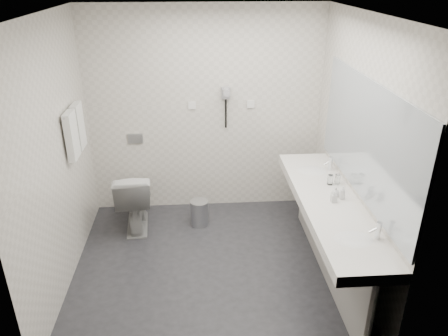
{
  "coord_description": "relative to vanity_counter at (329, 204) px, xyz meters",
  "views": [
    {
      "loc": [
        -0.12,
        -3.66,
        2.83
      ],
      "look_at": [
        0.15,
        0.15,
        1.05
      ],
      "focal_mm": 34.52,
      "sensor_mm": 36.0,
      "label": 1
    }
  ],
  "objects": [
    {
      "name": "mirror",
      "position": [
        0.26,
        0.0,
        0.65
      ],
      "size": [
        0.02,
        2.2,
        1.05
      ],
      "primitive_type": "cube",
      "color": "#B2BCC6",
      "rests_on": "wall_right"
    },
    {
      "name": "wall_left",
      "position": [
        -2.52,
        0.2,
        0.45
      ],
      "size": [
        0.0,
        2.6,
        2.6
      ],
      "primitive_type": "plane",
      "rotation": [
        1.57,
        0.0,
        1.57
      ],
      "color": "silver",
      "rests_on": "floor"
    },
    {
      "name": "basin_far",
      "position": [
        0.0,
        0.65,
        0.04
      ],
      "size": [
        0.4,
        0.31,
        0.05
      ],
      "primitive_type": "ellipsoid",
      "color": "white",
      "rests_on": "vanity_counter"
    },
    {
      "name": "vanity_post_far",
      "position": [
        0.05,
        1.04,
        -0.42
      ],
      "size": [
        0.06,
        0.06,
        0.75
      ],
      "primitive_type": "cylinder",
      "color": "silver",
      "rests_on": "floor"
    },
    {
      "name": "vanity_counter",
      "position": [
        0.0,
        0.0,
        0.0
      ],
      "size": [
        0.55,
        2.2,
        0.1
      ],
      "primitive_type": "cube",
      "color": "white",
      "rests_on": "floor"
    },
    {
      "name": "switch_plate_b",
      "position": [
        -0.57,
        1.49,
        0.55
      ],
      "size": [
        0.09,
        0.02,
        0.09
      ],
      "primitive_type": "cube",
      "color": "white",
      "rests_on": "wall_back"
    },
    {
      "name": "switch_plate_a",
      "position": [
        -1.27,
        1.49,
        0.55
      ],
      "size": [
        0.09,
        0.02,
        0.09
      ],
      "primitive_type": "cube",
      "color": "white",
      "rests_on": "wall_back"
    },
    {
      "name": "towel_rail",
      "position": [
        -2.47,
        0.75,
        0.75
      ],
      "size": [
        0.02,
        0.62,
        0.02
      ],
      "primitive_type": "cylinder",
      "rotation": [
        1.57,
        0.0,
        0.0
      ],
      "color": "silver",
      "rests_on": "wall_left"
    },
    {
      "name": "towel_far",
      "position": [
        -2.46,
        0.89,
        0.53
      ],
      "size": [
        0.07,
        0.24,
        0.48
      ],
      "primitive_type": "cube",
      "color": "white",
      "rests_on": "towel_rail"
    },
    {
      "name": "glass_right",
      "position": [
        0.09,
        0.32,
        0.1
      ],
      "size": [
        0.07,
        0.07,
        0.1
      ],
      "primitive_type": "cylinder",
      "rotation": [
        0.0,
        0.0,
        0.29
      ],
      "color": "silver",
      "rests_on": "vanity_counter"
    },
    {
      "name": "soap_bottle_c",
      "position": [
        0.12,
        0.01,
        0.12
      ],
      "size": [
        0.05,
        0.05,
        0.13
      ],
      "primitive_type": "imported",
      "rotation": [
        0.0,
        0.0,
        0.02
      ],
      "color": "white",
      "rests_on": "vanity_counter"
    },
    {
      "name": "dryer_cord",
      "position": [
        -0.88,
        1.46,
        0.45
      ],
      "size": [
        0.02,
        0.02,
        0.35
      ],
      "primitive_type": "cylinder",
      "color": "black",
      "rests_on": "dryer_cradle"
    },
    {
      "name": "wall_back",
      "position": [
        -1.12,
        1.5,
        0.45
      ],
      "size": [
        2.8,
        0.0,
        2.8
      ],
      "primitive_type": "plane",
      "rotation": [
        1.57,
        0.0,
        0.0
      ],
      "color": "silver",
      "rests_on": "floor"
    },
    {
      "name": "pedal_bin",
      "position": [
        -1.22,
        1.0,
        -0.65
      ],
      "size": [
        0.27,
        0.27,
        0.3
      ],
      "primitive_type": "cylinder",
      "rotation": [
        0.0,
        0.0,
        0.31
      ],
      "color": "#B2B5BA",
      "rests_on": "floor"
    },
    {
      "name": "basin_near",
      "position": [
        0.0,
        -0.65,
        0.04
      ],
      "size": [
        0.4,
        0.31,
        0.05
      ],
      "primitive_type": "ellipsoid",
      "color": "white",
      "rests_on": "vanity_counter"
    },
    {
      "name": "soap_bottle_a",
      "position": [
        0.02,
        -0.04,
        0.11
      ],
      "size": [
        0.05,
        0.05,
        0.11
      ],
      "primitive_type": "imported",
      "rotation": [
        0.0,
        0.0,
        0.06
      ],
      "color": "white",
      "rests_on": "vanity_counter"
    },
    {
      "name": "bin_lid",
      "position": [
        -1.22,
        1.0,
        -0.49
      ],
      "size": [
        0.22,
        0.22,
        0.02
      ],
      "primitive_type": "cylinder",
      "color": "#B2B5BA",
      "rests_on": "pedal_bin"
    },
    {
      "name": "dryer_cradle",
      "position": [
        -0.88,
        1.47,
        0.7
      ],
      "size": [
        0.1,
        0.04,
        0.14
      ],
      "primitive_type": "cube",
      "color": "#9A999F",
      "rests_on": "wall_back"
    },
    {
      "name": "flush_plate",
      "position": [
        -1.98,
        1.49,
        0.15
      ],
      "size": [
        0.18,
        0.02,
        0.12
      ],
      "primitive_type": "cube",
      "color": "#B2B5BA",
      "rests_on": "wall_back"
    },
    {
      "name": "vanity_post_near",
      "position": [
        0.05,
        -1.04,
        -0.42
      ],
      "size": [
        0.06,
        0.06,
        0.75
      ],
      "primitive_type": "cylinder",
      "color": "silver",
      "rests_on": "floor"
    },
    {
      "name": "glass_left",
      "position": [
        0.17,
        0.32,
        0.1
      ],
      "size": [
        0.07,
        0.07,
        0.1
      ],
      "primitive_type": "cylinder",
      "rotation": [
        0.0,
        0.0,
        0.26
      ],
      "color": "silver",
      "rests_on": "vanity_counter"
    },
    {
      "name": "ceiling",
      "position": [
        -1.12,
        0.2,
        1.7
      ],
      "size": [
        2.8,
        2.8,
        0.0
      ],
      "primitive_type": "plane",
      "rotation": [
        3.14,
        0.0,
        0.0
      ],
      "color": "silver",
      "rests_on": "wall_back"
    },
    {
      "name": "towel_near",
      "position": [
        -2.46,
        0.61,
        0.53
      ],
      "size": [
        0.07,
        0.24,
        0.48
      ],
      "primitive_type": "cube",
      "color": "white",
      "rests_on": "towel_rail"
    },
    {
      "name": "wall_right",
      "position": [
        0.27,
        0.2,
        0.45
      ],
      "size": [
        0.0,
        2.6,
        2.6
      ],
      "primitive_type": "plane",
      "rotation": [
        1.57,
        0.0,
        -1.57
      ],
      "color": "silver",
      "rests_on": "floor"
    },
    {
      "name": "dryer_barrel",
      "position": [
        -0.88,
        1.4,
        0.73
      ],
      "size": [
        0.08,
        0.14,
        0.08
      ],
      "primitive_type": "cylinder",
      "rotation": [
        1.57,
        0.0,
        0.0
      ],
      "color": "#9A999F",
      "rests_on": "dryer_cradle"
    },
    {
      "name": "faucet_far",
      "position": [
        0.19,
        0.65,
        0.12
      ],
      "size": [
        0.04,
        0.04,
        0.15
      ],
      "primitive_type": "cylinder",
      "color": "silver",
      "rests_on": "vanity_counter"
    },
    {
      "name": "wall_front",
      "position": [
        -1.12,
        -1.1,
        0.45
      ],
      "size": [
        2.8,
        0.0,
        2.8
      ],
      "primitive_type": "plane",
      "rotation": [
        -1.57,
        0.0,
        0.0
      ],
      "color": "silver",
      "rests_on": "floor"
    },
    {
      "name": "toilet",
      "position": [
        -1.98,
        1.03,
        -0.43
      ],
      "size": [
        0.47,
        0.76,
        0.74
      ],
      "primitive_type": "imported",
      "rotation": [
        0.0,
        0.0,
        3.22
      ],
      "color": "white",
      "rests_on": "floor"
    },
    {
      "name": "soap_bottle_b",
      "position": [
        0.07,
        0.07,
        0.1
      ],
      "size": [
        0.1,
        0.1,
        0.1
      ],
      "primitive_type": "imported",
      "rotation": [
        0.0,
        0.0,
        -0.42
      ],
      "color": "white",
      "rests_on": "vanity_counter"
    },
    {
      "name": "floor",
      "position": [
        -1.12,
        0.2,
        -0.8
      ],
      "size": [
        2.8,
        2.8,
        0.0
      ],
      "primitive_type": "plane",
      "color": "#25252A",
      "rests_on": "ground"
    },
    {
      "name": "vanity_panel",
      "position": [
        0.02,
        0.0,
        -0.42
      ],
      "size": [
        0.03,
        2.15,
        0.75
      ],
      "primitive_type": "cube",
      "color": "#9B9893",
      "rests_on": "floor"
    },
    {
      "name": "faucet_near",
      "position": [
        0.19,
        -0.65,
        0.12
      ],
      "size": [
        0.04,
        0.04,
        0.15
      ],
      "primitive_type": "cylinder",
      "color": "silver",
      "rests_on": "vanity_counter"
    }
  ]
}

